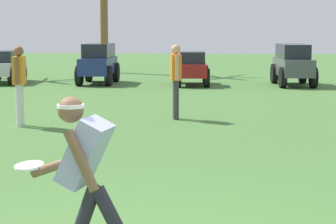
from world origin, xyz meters
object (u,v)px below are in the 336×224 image
at_px(teammate_near_sideline, 176,74).
at_px(teammate_deep, 19,78).
at_px(parked_car_slot_c, 192,68).
at_px(frisbee_in_flight, 29,166).
at_px(parked_car_slot_d, 293,63).
at_px(parked_car_slot_a, 4,67).
at_px(parked_car_slot_b, 98,62).
at_px(frisbee_thrower, 86,174).

height_order(teammate_near_sideline, teammate_deep, same).
bearing_deg(parked_car_slot_c, frisbee_in_flight, -92.90).
xyz_separation_m(teammate_near_sideline, teammate_deep, (-2.98, -1.16, 0.00)).
relative_size(parked_car_slot_c, parked_car_slot_d, 0.91).
distance_m(parked_car_slot_a, parked_car_slot_d, 9.64).
xyz_separation_m(frisbee_in_flight, teammate_deep, (-2.23, 7.06, 0.16)).
height_order(parked_car_slot_b, parked_car_slot_c, parked_car_slot_b).
bearing_deg(frisbee_in_flight, parked_car_slot_d, 75.84).
bearing_deg(parked_car_slot_d, teammate_near_sideline, -112.73).
distance_m(frisbee_thrower, teammate_deep, 7.88).
bearing_deg(parked_car_slot_b, parked_car_slot_d, -1.89).
relative_size(teammate_deep, parked_car_slot_c, 0.70).
distance_m(frisbee_in_flight, teammate_deep, 7.41).
height_order(parked_car_slot_a, parked_car_slot_b, parked_car_slot_b).
xyz_separation_m(teammate_near_sideline, parked_car_slot_c, (0.06, 7.81, -0.38)).
bearing_deg(teammate_near_sideline, teammate_deep, -158.73).
bearing_deg(parked_car_slot_b, teammate_deep, -89.19).
distance_m(teammate_deep, parked_car_slot_c, 9.47).
relative_size(parked_car_slot_a, parked_car_slot_d, 0.92).
distance_m(parked_car_slot_a, parked_car_slot_b, 3.20).
relative_size(teammate_near_sideline, parked_car_slot_a, 0.69).
height_order(frisbee_thrower, parked_car_slot_c, frisbee_thrower).
height_order(frisbee_thrower, teammate_deep, teammate_deep).
distance_m(frisbee_thrower, parked_car_slot_a, 17.65).
distance_m(teammate_deep, parked_car_slot_a, 9.77).
bearing_deg(parked_car_slot_d, teammate_deep, -124.68).
height_order(parked_car_slot_c, parked_car_slot_d, parked_car_slot_d).
height_order(teammate_deep, parked_car_slot_d, teammate_deep).
height_order(teammate_near_sideline, parked_car_slot_a, teammate_near_sideline).
height_order(teammate_near_sideline, parked_car_slot_c, teammate_near_sideline).
bearing_deg(parked_car_slot_a, frisbee_in_flight, -71.12).
distance_m(frisbee_thrower, parked_car_slot_d, 16.87).
bearing_deg(parked_car_slot_d, parked_car_slot_b, 178.11).
bearing_deg(parked_car_slot_a, teammate_near_sideline, -51.83).
xyz_separation_m(teammate_deep, parked_car_slot_d, (6.31, 9.12, -0.22)).
bearing_deg(teammate_deep, parked_car_slot_c, 71.27).
distance_m(frisbee_thrower, teammate_near_sideline, 8.54).
distance_m(parked_car_slot_c, parked_car_slot_d, 3.28).
xyz_separation_m(parked_car_slot_b, parked_car_slot_d, (6.44, -0.21, 0.00)).
bearing_deg(teammate_near_sideline, parked_car_slot_c, 89.53).
bearing_deg(parked_car_slot_c, parked_car_slot_b, 173.40).
bearing_deg(frisbee_thrower, parked_car_slot_c, 89.10).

